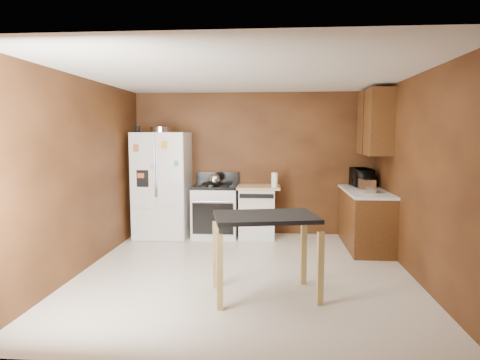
# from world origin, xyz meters

# --- Properties ---
(floor) EXTENTS (4.50, 4.50, 0.00)m
(floor) POSITION_xyz_m (0.00, 0.00, 0.00)
(floor) COLOR silver
(floor) RESTS_ON ground
(ceiling) EXTENTS (4.50, 4.50, 0.00)m
(ceiling) POSITION_xyz_m (0.00, 0.00, 2.50)
(ceiling) COLOR white
(ceiling) RESTS_ON ground
(wall_back) EXTENTS (4.20, 0.00, 4.20)m
(wall_back) POSITION_xyz_m (0.00, 2.25, 1.25)
(wall_back) COLOR brown
(wall_back) RESTS_ON ground
(wall_front) EXTENTS (4.20, 0.00, 4.20)m
(wall_front) POSITION_xyz_m (0.00, -2.25, 1.25)
(wall_front) COLOR brown
(wall_front) RESTS_ON ground
(wall_left) EXTENTS (0.00, 4.50, 4.50)m
(wall_left) POSITION_xyz_m (-2.10, 0.00, 1.25)
(wall_left) COLOR brown
(wall_left) RESTS_ON ground
(wall_right) EXTENTS (0.00, 4.50, 4.50)m
(wall_right) POSITION_xyz_m (2.10, 0.00, 1.25)
(wall_right) COLOR brown
(wall_right) RESTS_ON ground
(roasting_pan) EXTENTS (0.37, 0.37, 0.09)m
(roasting_pan) POSITION_xyz_m (-1.54, 1.83, 1.85)
(roasting_pan) COLOR silver
(roasting_pan) RESTS_ON refrigerator
(pen_cup) EXTENTS (0.07, 0.07, 0.11)m
(pen_cup) POSITION_xyz_m (-1.93, 1.75, 1.86)
(pen_cup) COLOR black
(pen_cup) RESTS_ON refrigerator
(kettle) EXTENTS (0.20, 0.20, 0.20)m
(kettle) POSITION_xyz_m (-0.64, 1.83, 1.00)
(kettle) COLOR silver
(kettle) RESTS_ON gas_range
(paper_towel) EXTENTS (0.11, 0.11, 0.24)m
(paper_towel) POSITION_xyz_m (0.37, 1.80, 1.01)
(paper_towel) COLOR white
(paper_towel) RESTS_ON dishwasher
(green_canister) EXTENTS (0.14, 0.14, 0.12)m
(green_canister) POSITION_xyz_m (0.37, 1.99, 0.95)
(green_canister) COLOR green
(green_canister) RESTS_ON dishwasher
(toaster) EXTENTS (0.22, 0.30, 0.20)m
(toaster) POSITION_xyz_m (1.76, 1.20, 1.00)
(toaster) COLOR silver
(toaster) RESTS_ON right_cabinets
(microwave) EXTENTS (0.41, 0.54, 0.28)m
(microwave) POSITION_xyz_m (1.82, 1.93, 1.04)
(microwave) COLOR black
(microwave) RESTS_ON right_cabinets
(refrigerator) EXTENTS (0.90, 0.80, 1.80)m
(refrigerator) POSITION_xyz_m (-1.55, 1.86, 0.90)
(refrigerator) COLOR white
(refrigerator) RESTS_ON ground
(gas_range) EXTENTS (0.76, 0.68, 1.10)m
(gas_range) POSITION_xyz_m (-0.64, 1.92, 0.46)
(gas_range) COLOR white
(gas_range) RESTS_ON ground
(dishwasher) EXTENTS (0.78, 0.63, 0.89)m
(dishwasher) POSITION_xyz_m (0.08, 1.95, 0.45)
(dishwasher) COLOR white
(dishwasher) RESTS_ON ground
(right_cabinets) EXTENTS (0.63, 1.58, 2.45)m
(right_cabinets) POSITION_xyz_m (1.84, 1.48, 0.91)
(right_cabinets) COLOR brown
(right_cabinets) RESTS_ON ground
(island) EXTENTS (1.22, 0.93, 0.91)m
(island) POSITION_xyz_m (0.28, -0.75, 0.75)
(island) COLOR black
(island) RESTS_ON ground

